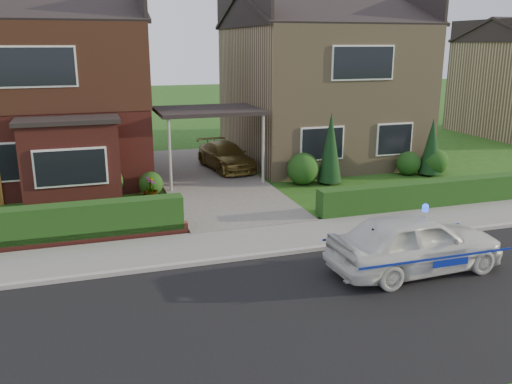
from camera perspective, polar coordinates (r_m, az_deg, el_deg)
name	(u,v)px	position (r m, az deg, el deg)	size (l,w,h in m)	color
ground	(335,311)	(11.10, 8.34, -12.26)	(120.00, 120.00, 0.00)	#234913
road	(335,311)	(11.10, 8.34, -12.26)	(60.00, 6.00, 0.02)	black
kerb	(282,253)	(13.62, 2.71, -6.43)	(60.00, 0.16, 0.12)	#9E9993
sidewalk	(268,239)	(14.54, 1.27, -5.01)	(60.00, 2.00, 0.10)	slate
driveway	(210,179)	(20.90, -4.91, 1.34)	(3.80, 12.00, 0.12)	#666059
house_left	(43,78)	(22.75, -21.49, 11.08)	(7.50, 9.53, 7.25)	maroon
house_right	(319,77)	(25.02, 6.61, 11.98)	(7.50, 8.06, 7.25)	#917858
carport_link	(208,112)	(20.38, -5.05, 8.41)	(3.80, 3.00, 2.77)	black
dwarf_wall	(39,243)	(14.98, -21.91, -5.02)	(7.70, 0.25, 0.36)	maroon
hedge_left	(40,248)	(15.18, -21.81, -5.47)	(7.50, 0.55, 0.90)	#183510
hedge_right	(426,208)	(18.20, 17.47, -1.66)	(7.50, 0.55, 0.80)	#183510
shrub_left_mid	(103,183)	(18.63, -15.82, 0.96)	(1.32, 1.32, 1.32)	#183510
shrub_left_near	(151,184)	(19.08, -11.02, 0.86)	(0.84, 0.84, 0.84)	#183510
shrub_right_near	(303,169)	(20.24, 4.96, 2.45)	(1.20, 1.20, 1.20)	#183510
shrub_right_mid	(408,163)	(22.50, 15.75, 2.93)	(0.96, 0.96, 0.96)	#183510
shrub_right_far	(434,162)	(22.81, 18.27, 3.05)	(1.08, 1.08, 1.08)	#183510
conifer_a	(330,150)	(20.32, 7.83, 4.43)	(0.90, 0.90, 2.60)	black
conifer_b	(431,148)	(22.59, 17.98, 4.41)	(0.90, 0.90, 2.20)	black
police_car	(415,243)	(12.99, 16.41, -5.15)	(3.79, 4.20, 1.57)	silver
driveway_car	(226,156)	(22.25, -3.20, 3.80)	(1.48, 3.64, 1.06)	brown
potted_plant_b	(81,222)	(15.51, -17.94, -2.99)	(0.47, 0.38, 0.85)	gray
potted_plant_c	(151,189)	(18.37, -11.04, 0.29)	(0.47, 0.47, 0.84)	gray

